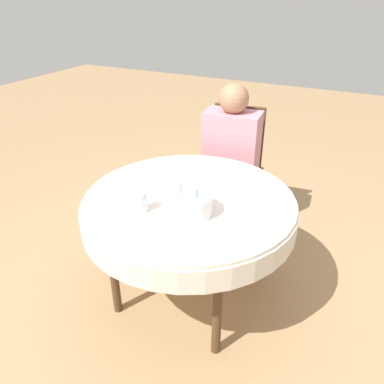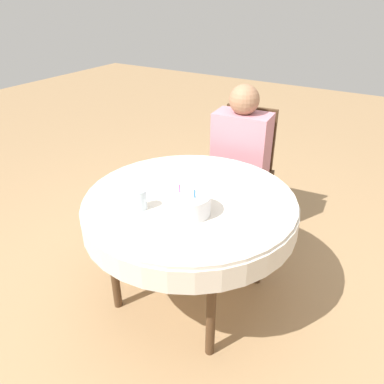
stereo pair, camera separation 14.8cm
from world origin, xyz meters
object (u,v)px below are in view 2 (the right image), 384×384
object	(u,v)px
drinking_glass	(140,199)
birthday_cake	(188,204)
person	(240,148)
chair	(243,166)

from	to	relation	value
drinking_glass	birthday_cake	bearing A→B (deg)	21.51
person	chair	bearing A→B (deg)	90.00
drinking_glass	chair	bearing A→B (deg)	86.11
chair	person	world-z (taller)	person
chair	birthday_cake	xyz separation A→B (m)	(0.16, -1.06, 0.25)
chair	birthday_cake	world-z (taller)	chair
chair	drinking_glass	xyz separation A→B (m)	(-0.08, -1.16, 0.25)
chair	drinking_glass	bearing A→B (deg)	-99.41
person	drinking_glass	bearing A→B (deg)	-100.28
chair	birthday_cake	size ratio (longest dim) A/B	4.18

